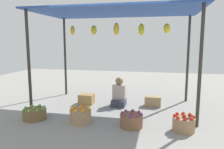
# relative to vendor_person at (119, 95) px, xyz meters

# --- Properties ---
(ground_plane) EXTENTS (14.00, 14.00, 0.00)m
(ground_plane) POSITION_rel_vendor_person_xyz_m (-0.06, -0.11, -0.30)
(ground_plane) COLOR gray
(market_stall_structure) EXTENTS (4.10, 2.32, 2.50)m
(market_stall_structure) POSITION_rel_vendor_person_xyz_m (-0.05, -0.11, 2.02)
(market_stall_structure) COLOR #38332D
(market_stall_structure) RESTS_ON ground
(vendor_person) EXTENTS (0.36, 0.44, 0.78)m
(vendor_person) POSITION_rel_vendor_person_xyz_m (0.00, 0.00, 0.00)
(vendor_person) COLOR #343849
(vendor_person) RESTS_ON ground
(basket_green_apples) EXTENTS (0.52, 0.52, 0.29)m
(basket_green_apples) POSITION_rel_vendor_person_xyz_m (-1.67, -1.45, -0.18)
(basket_green_apples) COLOR brown
(basket_green_apples) RESTS_ON ground
(basket_oranges) EXTENTS (0.45, 0.45, 0.36)m
(basket_oranges) POSITION_rel_vendor_person_xyz_m (-0.57, -1.44, -0.14)
(basket_oranges) COLOR #A5825D
(basket_oranges) RESTS_ON ground
(basket_purple_onions) EXTENTS (0.46, 0.46, 0.32)m
(basket_purple_onions) POSITION_rel_vendor_person_xyz_m (0.53, -1.43, -0.16)
(basket_purple_onions) COLOR brown
(basket_purple_onions) RESTS_ON ground
(basket_red_tomatoes) EXTENTS (0.43, 0.43, 0.34)m
(basket_red_tomatoes) POSITION_rel_vendor_person_xyz_m (1.55, -1.42, -0.15)
(basket_red_tomatoes) COLOR #997753
(basket_red_tomatoes) RESTS_ON ground
(wooden_crate_near_vendor) EXTENTS (0.43, 0.25, 0.27)m
(wooden_crate_near_vendor) POSITION_rel_vendor_person_xyz_m (0.91, 0.13, -0.16)
(wooden_crate_near_vendor) COLOR tan
(wooden_crate_near_vendor) RESTS_ON ground
(wooden_crate_stacked_rear) EXTENTS (0.40, 0.32, 0.28)m
(wooden_crate_stacked_rear) POSITION_rel_vendor_person_xyz_m (-0.93, -0.03, -0.16)
(wooden_crate_stacked_rear) COLOR #A87F48
(wooden_crate_stacked_rear) RESTS_ON ground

